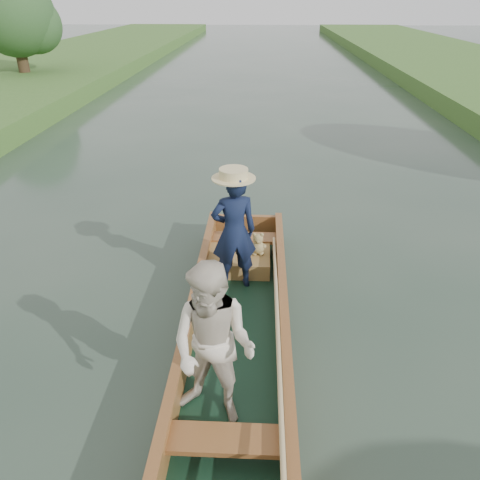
{
  "coord_description": "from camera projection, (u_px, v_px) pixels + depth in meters",
  "views": [
    {
      "loc": [
        0.23,
        -4.16,
        3.47
      ],
      "look_at": [
        0.0,
        0.6,
        0.95
      ],
      "focal_mm": 35.0,
      "sensor_mm": 36.0,
      "label": 1
    }
  ],
  "objects": [
    {
      "name": "ground",
      "position": [
        237.0,
        339.0,
        5.3
      ],
      "size": [
        120.0,
        120.0,
        0.0
      ],
      "primitive_type": "plane",
      "color": "#283D30",
      "rests_on": "ground"
    },
    {
      "name": "trees_far",
      "position": [
        295.0,
        30.0,
        12.3
      ],
      "size": [
        21.87,
        14.52,
        4.48
      ],
      "color": "#47331E",
      "rests_on": "ground"
    },
    {
      "name": "punt",
      "position": [
        231.0,
        305.0,
        4.98
      ],
      "size": [
        1.16,
        5.24,
        1.65
      ],
      "color": "#13311F",
      "rests_on": "ground"
    }
  ]
}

